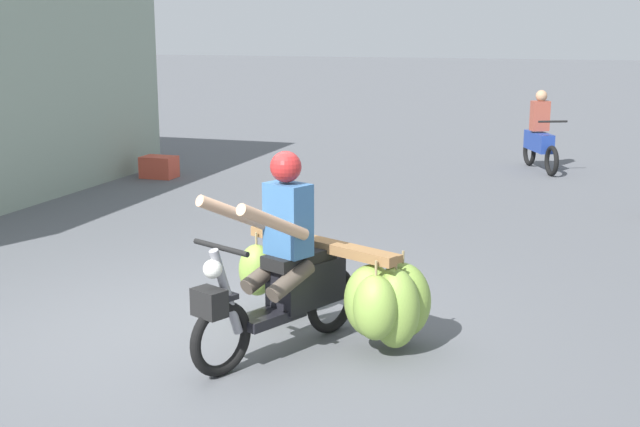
# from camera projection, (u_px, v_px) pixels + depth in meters

# --- Properties ---
(ground_plane) EXTENTS (120.00, 120.00, 0.00)m
(ground_plane) POSITION_uv_depth(u_px,v_px,m) (203.00, 331.00, 7.05)
(ground_plane) COLOR #56595E
(motorbike_main_loaded) EXTENTS (1.81, 2.04, 1.58)m
(motorbike_main_loaded) POSITION_uv_depth(u_px,v_px,m) (331.00, 285.00, 6.70)
(motorbike_main_loaded) COLOR black
(motorbike_main_loaded) RESTS_ON ground
(motorbike_distant_ahead_left) EXTENTS (0.80, 1.51, 1.40)m
(motorbike_distant_ahead_left) POSITION_uv_depth(u_px,v_px,m) (540.00, 138.00, 14.78)
(motorbike_distant_ahead_left) COLOR black
(motorbike_distant_ahead_left) RESTS_ON ground
(produce_crate) EXTENTS (0.56, 0.40, 0.36)m
(produce_crate) POSITION_uv_depth(u_px,v_px,m) (159.00, 167.00, 14.12)
(produce_crate) COLOR #CC4C38
(produce_crate) RESTS_ON ground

